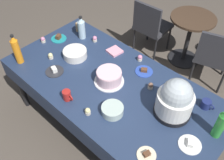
{
  "coord_description": "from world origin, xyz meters",
  "views": [
    {
      "loc": [
        1.13,
        -1.22,
        2.5
      ],
      "look_at": [
        0.0,
        0.0,
        0.8
      ],
      "focal_mm": 40.48,
      "sensor_mm": 36.0,
      "label": 1
    }
  ],
  "objects_px": {
    "maroon_chair_right": "(214,55)",
    "ceramic_snack_bowl": "(75,54)",
    "cupcake_rose": "(95,39)",
    "cupcake_lemon": "(51,56)",
    "potluck_table": "(112,88)",
    "maroon_chair_left": "(151,25)",
    "soda_bottle_water": "(81,28)",
    "soda_bottle_orange_juice": "(17,50)",
    "dessert_plate_white": "(190,144)",
    "cupcake_vanilla": "(88,111)",
    "slow_cooker": "(175,100)",
    "round_cafe_table": "(190,31)",
    "dessert_plate_cream": "(146,155)",
    "glass_salad_bowl": "(112,110)",
    "frosted_layer_cake": "(109,77)",
    "coffee_mug_navy": "(206,104)",
    "cupcake_cocoa": "(151,86)",
    "coffee_mug_tan": "(79,27)",
    "dessert_plate_cobalt": "(144,71)",
    "cupcake_mint": "(43,40)",
    "dessert_plate_teal": "(59,38)",
    "cupcake_berry": "(140,58)",
    "soda_bottle_lime_soda": "(221,124)",
    "dessert_plate_charcoal": "(54,71)",
    "coffee_mug_red": "(67,95)"
  },
  "relations": [
    {
      "from": "cupcake_rose",
      "to": "round_cafe_table",
      "type": "relative_size",
      "value": 0.09
    },
    {
      "from": "glass_salad_bowl",
      "to": "dessert_plate_cream",
      "type": "bearing_deg",
      "value": -14.52
    },
    {
      "from": "maroon_chair_right",
      "to": "ceramic_snack_bowl",
      "type": "bearing_deg",
      "value": -125.47
    },
    {
      "from": "cupcake_berry",
      "to": "soda_bottle_lime_soda",
      "type": "bearing_deg",
      "value": -16.25
    },
    {
      "from": "glass_salad_bowl",
      "to": "coffee_mug_navy",
      "type": "height_order",
      "value": "coffee_mug_navy"
    },
    {
      "from": "potluck_table",
      "to": "coffee_mug_red",
      "type": "xyz_separation_m",
      "value": [
        -0.16,
        -0.41,
        0.11
      ]
    },
    {
      "from": "dessert_plate_cream",
      "to": "cupcake_lemon",
      "type": "bearing_deg",
      "value": 172.0
    },
    {
      "from": "dessert_plate_charcoal",
      "to": "dessert_plate_teal",
      "type": "height_order",
      "value": "dessert_plate_teal"
    },
    {
      "from": "dessert_plate_cream",
      "to": "cupcake_mint",
      "type": "xyz_separation_m",
      "value": [
        -1.71,
        0.32,
        0.02
      ]
    },
    {
      "from": "glass_salad_bowl",
      "to": "soda_bottle_water",
      "type": "height_order",
      "value": "soda_bottle_water"
    },
    {
      "from": "dessert_plate_cobalt",
      "to": "soda_bottle_lime_soda",
      "type": "distance_m",
      "value": 0.9
    },
    {
      "from": "frosted_layer_cake",
      "to": "cupcake_mint",
      "type": "distance_m",
      "value": 0.98
    },
    {
      "from": "glass_salad_bowl",
      "to": "round_cafe_table",
      "type": "distance_m",
      "value": 1.91
    },
    {
      "from": "slow_cooker",
      "to": "round_cafe_table",
      "type": "bearing_deg",
      "value": 113.42
    },
    {
      "from": "dessert_plate_charcoal",
      "to": "dessert_plate_cobalt",
      "type": "relative_size",
      "value": 1.03
    },
    {
      "from": "slow_cooker",
      "to": "coffee_mug_navy",
      "type": "xyz_separation_m",
      "value": [
        0.18,
        0.25,
        -0.13
      ]
    },
    {
      "from": "frosted_layer_cake",
      "to": "cupcake_lemon",
      "type": "xyz_separation_m",
      "value": [
        -0.69,
        -0.17,
        -0.03
      ]
    },
    {
      "from": "coffee_mug_navy",
      "to": "dessert_plate_cobalt",
      "type": "bearing_deg",
      "value": -179.13
    },
    {
      "from": "cupcake_cocoa",
      "to": "maroon_chair_right",
      "type": "bearing_deg",
      "value": 84.34
    },
    {
      "from": "slow_cooker",
      "to": "maroon_chair_right",
      "type": "distance_m",
      "value": 1.38
    },
    {
      "from": "cupcake_lemon",
      "to": "coffee_mug_red",
      "type": "bearing_deg",
      "value": -23.44
    },
    {
      "from": "dessert_plate_teal",
      "to": "dessert_plate_cobalt",
      "type": "distance_m",
      "value": 1.08
    },
    {
      "from": "dessert_plate_charcoal",
      "to": "cupcake_vanilla",
      "type": "height_order",
      "value": "cupcake_vanilla"
    },
    {
      "from": "cupcake_cocoa",
      "to": "coffee_mug_tan",
      "type": "xyz_separation_m",
      "value": [
        -1.19,
        0.17,
        0.02
      ]
    },
    {
      "from": "cupcake_vanilla",
      "to": "cupcake_mint",
      "type": "xyz_separation_m",
      "value": [
        -1.1,
        0.35,
        0.0
      ]
    },
    {
      "from": "slow_cooker",
      "to": "soda_bottle_lime_soda",
      "type": "height_order",
      "value": "slow_cooker"
    },
    {
      "from": "round_cafe_table",
      "to": "slow_cooker",
      "type": "bearing_deg",
      "value": -66.58
    },
    {
      "from": "dessert_plate_cobalt",
      "to": "coffee_mug_navy",
      "type": "distance_m",
      "value": 0.67
    },
    {
      "from": "dessert_plate_white",
      "to": "cupcake_vanilla",
      "type": "distance_m",
      "value": 0.86
    },
    {
      "from": "cupcake_cocoa",
      "to": "maroon_chair_right",
      "type": "distance_m",
      "value": 1.24
    },
    {
      "from": "slow_cooker",
      "to": "soda_bottle_orange_juice",
      "type": "xyz_separation_m",
      "value": [
        -1.52,
        -0.52,
        -0.01
      ]
    },
    {
      "from": "dessert_plate_cream",
      "to": "cupcake_cocoa",
      "type": "distance_m",
      "value": 0.69
    },
    {
      "from": "cupcake_rose",
      "to": "cupcake_lemon",
      "type": "bearing_deg",
      "value": -103.61
    },
    {
      "from": "cupcake_rose",
      "to": "soda_bottle_lime_soda",
      "type": "relative_size",
      "value": 0.22
    },
    {
      "from": "dessert_plate_white",
      "to": "soda_bottle_orange_juice",
      "type": "height_order",
      "value": "soda_bottle_orange_juice"
    },
    {
      "from": "glass_salad_bowl",
      "to": "dessert_plate_teal",
      "type": "relative_size",
      "value": 1.09
    },
    {
      "from": "soda_bottle_water",
      "to": "soda_bottle_orange_juice",
      "type": "bearing_deg",
      "value": -102.44
    },
    {
      "from": "frosted_layer_cake",
      "to": "coffee_mug_navy",
      "type": "xyz_separation_m",
      "value": [
        0.83,
        0.35,
        -0.02
      ]
    },
    {
      "from": "glass_salad_bowl",
      "to": "soda_bottle_water",
      "type": "xyz_separation_m",
      "value": [
        -0.99,
        0.56,
        0.09
      ]
    },
    {
      "from": "potluck_table",
      "to": "cupcake_rose",
      "type": "xyz_separation_m",
      "value": [
        -0.6,
        0.36,
        0.09
      ]
    },
    {
      "from": "potluck_table",
      "to": "maroon_chair_left",
      "type": "height_order",
      "value": "maroon_chair_left"
    },
    {
      "from": "potluck_table",
      "to": "coffee_mug_navy",
      "type": "relative_size",
      "value": 18.01
    },
    {
      "from": "dessert_plate_cobalt",
      "to": "soda_bottle_water",
      "type": "relative_size",
      "value": 0.64
    },
    {
      "from": "cupcake_rose",
      "to": "coffee_mug_navy",
      "type": "distance_m",
      "value": 1.39
    },
    {
      "from": "cupcake_mint",
      "to": "coffee_mug_tan",
      "type": "height_order",
      "value": "coffee_mug_tan"
    },
    {
      "from": "dessert_plate_cream",
      "to": "dessert_plate_charcoal",
      "type": "bearing_deg",
      "value": 175.47
    },
    {
      "from": "coffee_mug_tan",
      "to": "frosted_layer_cake",
      "type": "bearing_deg",
      "value": -23.85
    },
    {
      "from": "frosted_layer_cake",
      "to": "cupcake_mint",
      "type": "bearing_deg",
      "value": -176.98
    },
    {
      "from": "maroon_chair_left",
      "to": "maroon_chair_right",
      "type": "xyz_separation_m",
      "value": [
        0.97,
        0.0,
        0.0
      ]
    },
    {
      "from": "cupcake_vanilla",
      "to": "cupcake_rose",
      "type": "height_order",
      "value": "same"
    }
  ]
}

